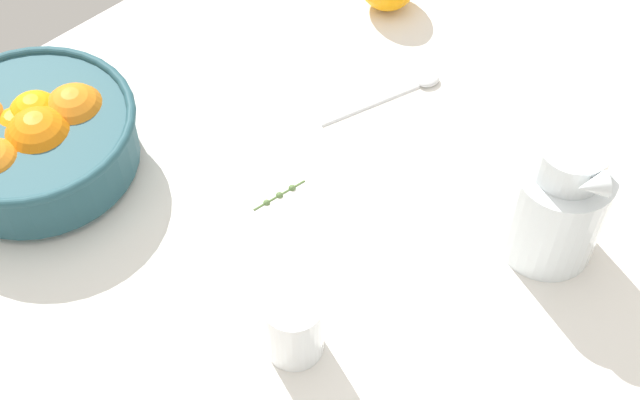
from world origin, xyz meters
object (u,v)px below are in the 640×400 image
object	(u,v)px
fruit_bowl	(34,140)
spoon	(400,92)
second_glass	(294,329)
juice_pitcher	(555,208)

from	to	relation	value
fruit_bowl	spoon	bearing A→B (deg)	-27.89
second_glass	fruit_bowl	bearing A→B (deg)	97.93
spoon	juice_pitcher	bearing A→B (deg)	-100.93
second_glass	spoon	xyz separation A→B (cm)	(36.04, 18.35, -3.21)
juice_pitcher	spoon	distance (cm)	29.64
fruit_bowl	juice_pitcher	size ratio (longest dim) A/B	1.44
spoon	second_glass	bearing A→B (deg)	-153.02
juice_pitcher	second_glass	world-z (taller)	juice_pitcher
fruit_bowl	juice_pitcher	distance (cm)	62.14
second_glass	spoon	size ratio (longest dim) A/B	0.47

